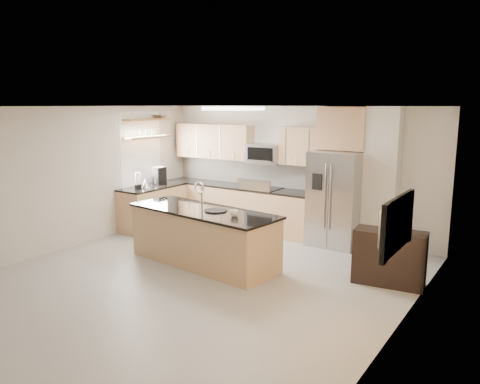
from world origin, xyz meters
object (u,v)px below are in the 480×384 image
Objects in this scene: coffee_maker at (159,176)px; television at (388,223)px; flower_vase at (398,211)px; bowl at (159,116)px; refrigerator at (336,199)px; range at (261,209)px; island at (203,236)px; platter at (216,211)px; credenza at (389,258)px; kettle at (146,183)px; microwave at (265,154)px; cup at (234,213)px; blender at (138,182)px.

television is (5.61, -2.30, 0.25)m from coffee_maker.
bowl is at bearing 170.84° from flower_vase.
coffee_maker is at bearing -168.34° from refrigerator.
range is 2.27m from island.
bowl is at bearing 152.74° from island.
platter is 0.35× the size of television.
kettle reaches higher than credenza.
island is 0.53m from platter.
cup is (0.94, -2.48, -0.65)m from microwave.
cup is at bearing -15.45° from platter.
credenza is 5.28m from coffee_maker.
platter is at bearing 73.65° from television.
television is (1.85, -3.07, 0.46)m from refrigerator.
credenza is 1.64× the size of flower_vase.
flower_vase reaches higher than range.
coffee_maker is 1.31m from bowl.
blender is at bearing 73.51° from television.
microwave reaches higher than credenza.
blender is at bearing -142.52° from microwave.
flower_vase is (0.09, -0.01, 0.72)m from credenza.
bowl is (-3.91, -0.55, 1.50)m from refrigerator.
microwave is 2.74m from cup.
refrigerator is 2.86× the size of flower_vase.
credenza is at bearing 171.47° from flower_vase.
flower_vase is (2.70, 0.76, 0.19)m from platter.
platter is at bearing -164.35° from flower_vase.
bowl is (-2.25, -0.72, 0.76)m from microwave.
microwave reaches higher than flower_vase.
coffee_maker reaches higher than platter.
television is (0.41, -1.66, 0.94)m from credenza.
island is 3.56m from bowl.
range is 2.83× the size of bowl.
blender is at bearing 167.57° from island.
microwave is 1.89× the size of bowl.
platter reaches higher than credenza.
flower_vase reaches higher than credenza.
kettle is (0.05, 0.17, -0.04)m from blender.
island reaches higher than blender.
microwave is 1.82m from refrigerator.
cup is at bearing -26.86° from coffee_maker.
refrigerator reaches higher than range.
blender reaches higher than kettle.
range is 3.01m from bowl.
platter is 2.82m from flower_vase.
coffee_maker reaches higher than kettle.
blender is at bearing -159.17° from refrigerator.
microwave is 4.79m from television.
island is 2.57× the size of television.
bowl reaches higher than television.
kettle is 0.61× the size of coffee_maker.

